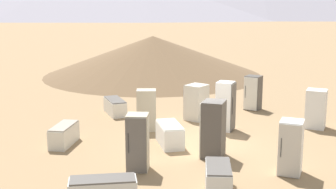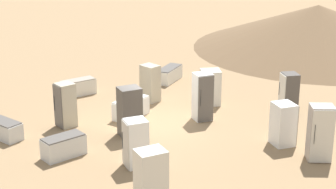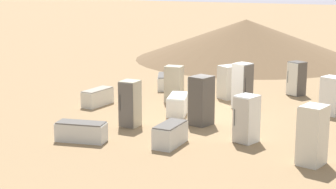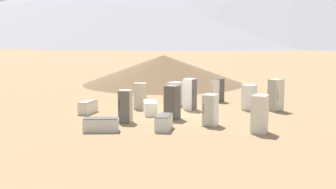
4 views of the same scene
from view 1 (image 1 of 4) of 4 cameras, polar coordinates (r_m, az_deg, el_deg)
ground_plane at (r=16.18m, az=4.81°, el=-6.21°), size 1000.00×1000.00×0.00m
dirt_mound at (r=30.32m, az=-1.85°, el=4.76°), size 14.03×14.03×2.53m
discarded_fridge_0 at (r=17.74m, az=-2.64°, el=-1.91°), size 0.64×0.76×1.58m
discarded_fridge_1 at (r=14.85m, az=5.50°, el=-4.22°), size 0.96×0.93×1.81m
discarded_fridge_3 at (r=12.42m, az=6.14°, el=-10.17°), size 1.50×0.85×0.73m
discarded_fridge_5 at (r=19.29m, az=3.46°, el=-0.95°), size 1.10×1.09×1.47m
discarded_fridge_6 at (r=21.34m, az=10.32°, el=0.21°), size 0.89×0.89×1.54m
discarded_fridge_7 at (r=16.07m, az=0.21°, el=-4.89°), size 1.62×0.89×0.75m
discarded_fridge_8 at (r=16.50m, az=-12.56°, el=-4.82°), size 1.62×0.92×0.70m
discarded_fridge_10 at (r=13.85m, az=14.73°, el=-6.27°), size 0.91×0.87×1.58m
discarded_fridge_11 at (r=17.83m, az=7.03°, el=-1.42°), size 0.87×0.86×1.87m
discarded_fridge_12 at (r=20.39m, az=-6.47°, el=-1.47°), size 1.76×1.06×0.66m
discarded_fridge_13 at (r=18.93m, az=17.59°, el=-1.68°), size 0.98×0.98×1.51m
discarded_fridge_14 at (r=13.69m, az=-3.73°, el=-5.87°), size 0.75×0.71×1.69m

